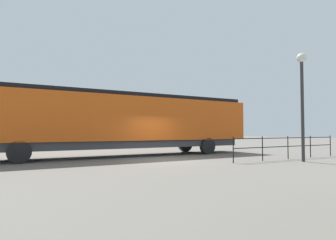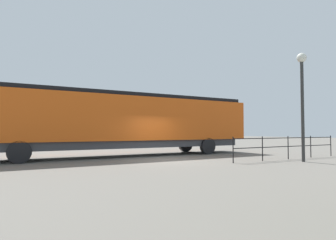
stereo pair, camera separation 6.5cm
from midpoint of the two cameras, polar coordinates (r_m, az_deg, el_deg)
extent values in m
plane|color=#666059|center=(15.46, -0.15, -7.99)|extent=(120.00, 120.00, 0.00)
cube|color=#D15114|center=(17.77, -9.23, 0.22)|extent=(3.01, 17.52, 2.61)
cube|color=black|center=(21.69, 10.27, -1.26)|extent=(2.89, 2.07, 1.82)
cube|color=black|center=(17.88, -9.21, 4.77)|extent=(2.71, 16.82, 0.24)
cube|color=#38383D|center=(17.77, -9.27, -4.71)|extent=(2.71, 16.12, 0.45)
cylinder|color=black|center=(21.54, 3.61, -4.91)|extent=(0.30, 1.10, 1.10)
cylinder|color=black|center=(19.33, 8.04, -5.19)|extent=(0.30, 1.10, 1.10)
cylinder|color=black|center=(18.03, -27.87, -5.16)|extent=(0.30, 1.10, 1.10)
cylinder|color=black|center=(15.32, -27.55, -5.72)|extent=(0.30, 1.10, 1.10)
cylinder|color=#2D2D2D|center=(16.01, 25.45, 1.67)|extent=(0.16, 0.16, 5.16)
sphere|color=silver|center=(16.42, 25.28, 11.21)|extent=(0.48, 0.48, 0.48)
cube|color=black|center=(17.19, 22.99, -3.32)|extent=(0.04, 8.09, 0.04)
cube|color=black|center=(17.21, 23.02, -4.89)|extent=(0.04, 8.09, 0.04)
cylinder|color=black|center=(14.22, 13.03, -5.85)|extent=(0.05, 0.05, 1.27)
cylinder|color=black|center=(15.66, 18.51, -5.46)|extent=(0.05, 0.05, 1.27)
cylinder|color=black|center=(17.21, 23.02, -5.10)|extent=(0.05, 0.05, 1.27)
cylinder|color=black|center=(18.86, 26.76, -4.78)|extent=(0.05, 0.05, 1.27)
cylinder|color=black|center=(20.57, 29.89, -4.49)|extent=(0.05, 0.05, 1.27)
camera|label=1|loc=(0.03, -89.89, 0.00)|focal=30.44mm
camera|label=2|loc=(0.03, 90.11, 0.00)|focal=30.44mm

